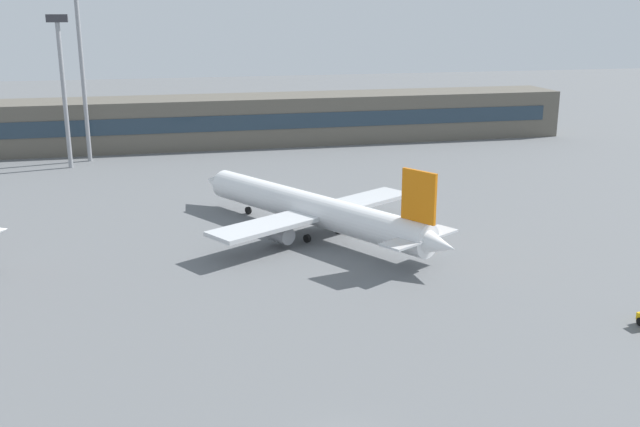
{
  "coord_description": "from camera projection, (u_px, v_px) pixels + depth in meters",
  "views": [
    {
      "loc": [
        -9.55,
        -35.57,
        25.12
      ],
      "look_at": [
        7.8,
        40.0,
        3.0
      ],
      "focal_mm": 40.71,
      "sensor_mm": 36.0,
      "label": 1
    }
  ],
  "objects": [
    {
      "name": "airplane_mid",
      "position": [
        310.0,
        208.0,
        82.54
      ],
      "size": [
        26.25,
        36.03,
        9.95
      ],
      "color": "white",
      "rests_on": "ground_plane"
    },
    {
      "name": "floodlight_tower_west",
      "position": [
        81.0,
        55.0,
        118.05
      ],
      "size": [
        3.2,
        0.8,
        31.13
      ],
      "color": "gray",
      "rests_on": "ground_plane"
    },
    {
      "name": "ground_plane",
      "position": [
        251.0,
        244.0,
        79.77
      ],
      "size": [
        400.0,
        400.0,
        0.0
      ],
      "primitive_type": "plane",
      "color": "slate"
    },
    {
      "name": "floodlight_tower_east",
      "position": [
        63.0,
        80.0,
        113.97
      ],
      "size": [
        3.2,
        0.8,
        24.06
      ],
      "color": "gray",
      "rests_on": "ground_plane"
    },
    {
      "name": "terminal_building",
      "position": [
        207.0,
        121.0,
        135.6
      ],
      "size": [
        138.73,
        12.13,
        9.0
      ],
      "color": "#5B564C",
      "rests_on": "ground_plane"
    }
  ]
}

